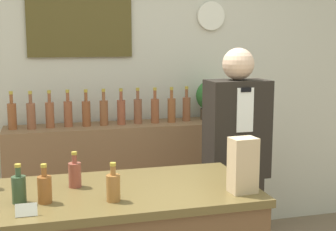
# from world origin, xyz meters

# --- Properties ---
(back_wall) EXTENTS (5.20, 0.09, 2.70)m
(back_wall) POSITION_xyz_m (-0.00, 2.00, 1.36)
(back_wall) COLOR beige
(back_wall) RESTS_ON ground_plane
(back_shelf) EXTENTS (1.93, 0.36, 1.01)m
(back_shelf) POSITION_xyz_m (0.06, 1.76, 0.51)
(back_shelf) COLOR brown
(back_shelf) RESTS_ON ground_plane
(shopkeeper) EXTENTS (0.41, 0.26, 1.61)m
(shopkeeper) POSITION_xyz_m (0.64, 1.06, 0.80)
(shopkeeper) COLOR black
(shopkeeper) RESTS_ON ground_plane
(potted_plant) EXTENTS (0.26, 0.26, 0.33)m
(potted_plant) POSITION_xyz_m (0.73, 1.79, 1.19)
(potted_plant) COLOR #4C3D2D
(potted_plant) RESTS_ON back_shelf
(paper_bag) EXTENTS (0.13, 0.11, 0.27)m
(paper_bag) POSITION_xyz_m (0.31, 0.23, 1.06)
(paper_bag) COLOR tan
(paper_bag) RESTS_ON display_counter
(tape_dispenser) EXTENTS (0.09, 0.06, 0.07)m
(tape_dispenser) POSITION_xyz_m (0.33, 0.23, 0.95)
(tape_dispenser) COLOR #2D66A8
(tape_dispenser) RESTS_ON display_counter
(price_card_right) EXTENTS (0.09, 0.02, 0.06)m
(price_card_right) POSITION_xyz_m (-0.70, 0.18, 0.95)
(price_card_right) COLOR white
(price_card_right) RESTS_ON display_counter
(counter_bottle_1) EXTENTS (0.06, 0.06, 0.18)m
(counter_bottle_1) POSITION_xyz_m (-0.73, 0.36, 0.99)
(counter_bottle_1) COLOR #31472D
(counter_bottle_1) RESTS_ON display_counter
(counter_bottle_2) EXTENTS (0.06, 0.06, 0.18)m
(counter_bottle_2) POSITION_xyz_m (-0.62, 0.33, 0.99)
(counter_bottle_2) COLOR brown
(counter_bottle_2) RESTS_ON display_counter
(counter_bottle_3) EXTENTS (0.06, 0.06, 0.18)m
(counter_bottle_3) POSITION_xyz_m (-0.47, 0.53, 0.99)
(counter_bottle_3) COLOR brown
(counter_bottle_3) RESTS_ON display_counter
(counter_bottle_4) EXTENTS (0.06, 0.06, 0.18)m
(counter_bottle_4) POSITION_xyz_m (-0.32, 0.27, 0.99)
(counter_bottle_4) COLOR #9A632F
(counter_bottle_4) RESTS_ON display_counter
(shelf_bottle_0) EXTENTS (0.06, 0.06, 0.28)m
(shelf_bottle_0) POSITION_xyz_m (-0.83, 1.76, 1.12)
(shelf_bottle_0) COLOR brown
(shelf_bottle_0) RESTS_ON back_shelf
(shelf_bottle_1) EXTENTS (0.06, 0.06, 0.28)m
(shelf_bottle_1) POSITION_xyz_m (-0.69, 1.74, 1.12)
(shelf_bottle_1) COLOR brown
(shelf_bottle_1) RESTS_ON back_shelf
(shelf_bottle_2) EXTENTS (0.06, 0.06, 0.28)m
(shelf_bottle_2) POSITION_xyz_m (-0.56, 1.76, 1.12)
(shelf_bottle_2) COLOR brown
(shelf_bottle_2) RESTS_ON back_shelf
(shelf_bottle_3) EXTENTS (0.06, 0.06, 0.28)m
(shelf_bottle_3) POSITION_xyz_m (-0.43, 1.77, 1.12)
(shelf_bottle_3) COLOR brown
(shelf_bottle_3) RESTS_ON back_shelf
(shelf_bottle_4) EXTENTS (0.06, 0.06, 0.28)m
(shelf_bottle_4) POSITION_xyz_m (-0.29, 1.75, 1.12)
(shelf_bottle_4) COLOR brown
(shelf_bottle_4) RESTS_ON back_shelf
(shelf_bottle_5) EXTENTS (0.06, 0.06, 0.28)m
(shelf_bottle_5) POSITION_xyz_m (-0.16, 1.76, 1.12)
(shelf_bottle_5) COLOR brown
(shelf_bottle_5) RESTS_ON back_shelf
(shelf_bottle_6) EXTENTS (0.06, 0.06, 0.28)m
(shelf_bottle_6) POSITION_xyz_m (-0.03, 1.75, 1.12)
(shelf_bottle_6) COLOR brown
(shelf_bottle_6) RESTS_ON back_shelf
(shelf_bottle_7) EXTENTS (0.06, 0.06, 0.28)m
(shelf_bottle_7) POSITION_xyz_m (0.11, 1.77, 1.12)
(shelf_bottle_7) COLOR brown
(shelf_bottle_7) RESTS_ON back_shelf
(shelf_bottle_8) EXTENTS (0.06, 0.06, 0.28)m
(shelf_bottle_8) POSITION_xyz_m (0.24, 1.75, 1.12)
(shelf_bottle_8) COLOR brown
(shelf_bottle_8) RESTS_ON back_shelf
(shelf_bottle_9) EXTENTS (0.06, 0.06, 0.28)m
(shelf_bottle_9) POSITION_xyz_m (0.38, 1.75, 1.12)
(shelf_bottle_9) COLOR brown
(shelf_bottle_9) RESTS_ON back_shelf
(shelf_bottle_10) EXTENTS (0.06, 0.06, 0.28)m
(shelf_bottle_10) POSITION_xyz_m (0.51, 1.78, 1.12)
(shelf_bottle_10) COLOR brown
(shelf_bottle_10) RESTS_ON back_shelf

